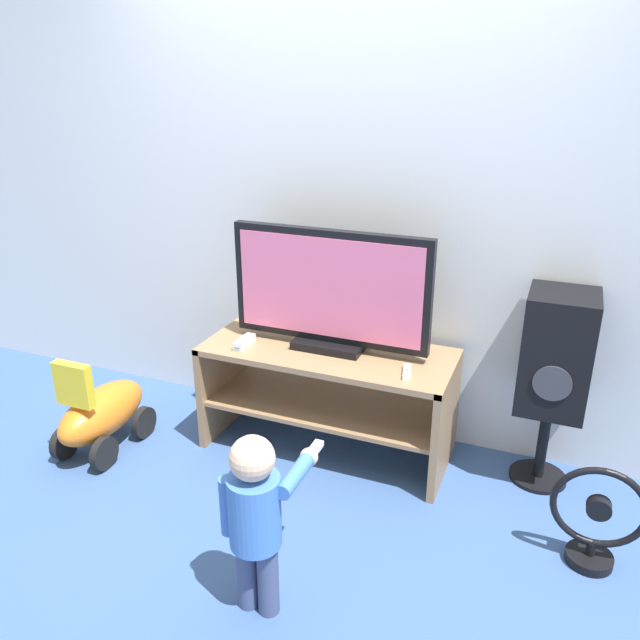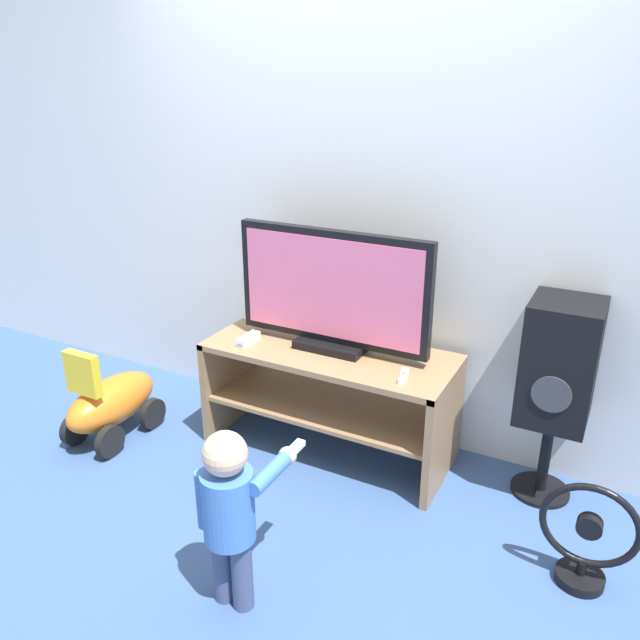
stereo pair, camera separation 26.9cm
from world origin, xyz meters
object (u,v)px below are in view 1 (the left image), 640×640
(child, at_px, (257,511))
(remote_primary, at_px, (407,372))
(ride_on_toy, at_px, (101,413))
(speaker_tower, at_px, (556,357))
(game_console, at_px, (245,342))
(floor_fan, at_px, (596,521))
(television, at_px, (330,292))

(child, bearing_deg, remote_primary, 73.93)
(ride_on_toy, bearing_deg, speaker_tower, 15.08)
(game_console, distance_m, remote_primary, 0.84)
(remote_primary, bearing_deg, game_console, 179.80)
(speaker_tower, relative_size, ride_on_toy, 1.66)
(game_console, xyz_separation_m, child, (0.56, -0.96, -0.15))
(game_console, distance_m, child, 1.12)
(remote_primary, height_order, child, child)
(speaker_tower, height_order, floor_fan, speaker_tower)
(child, xyz_separation_m, speaker_tower, (0.89, 1.20, 0.22))
(game_console, relative_size, speaker_tower, 0.16)
(remote_primary, relative_size, child, 0.18)
(child, distance_m, floor_fan, 1.34)
(remote_primary, height_order, speaker_tower, speaker_tower)
(television, xyz_separation_m, child, (0.16, -1.09, -0.43))
(television, relative_size, floor_fan, 2.21)
(game_console, bearing_deg, speaker_tower, 9.56)
(game_console, distance_m, ride_on_toy, 0.84)
(child, xyz_separation_m, ride_on_toy, (-1.24, 0.63, -0.22))
(speaker_tower, bearing_deg, remote_primary, -158.14)
(speaker_tower, distance_m, floor_fan, 0.72)
(television, distance_m, remote_primary, 0.54)
(television, height_order, child, television)
(child, xyz_separation_m, floor_fan, (1.13, 0.69, -0.23))
(game_console, height_order, child, child)
(remote_primary, height_order, ride_on_toy, remote_primary)
(game_console, distance_m, speaker_tower, 1.47)
(ride_on_toy, bearing_deg, television, 23.38)
(television, bearing_deg, child, -81.84)
(television, height_order, remote_primary, television)
(floor_fan, bearing_deg, television, 162.67)
(game_console, distance_m, floor_fan, 1.75)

